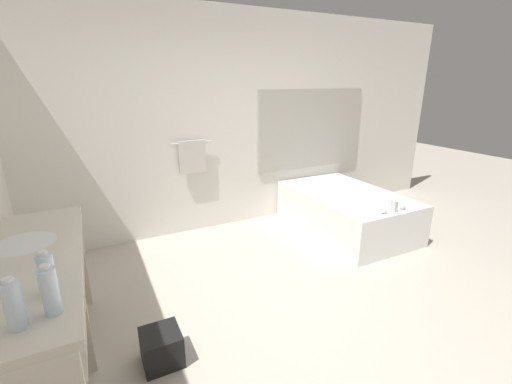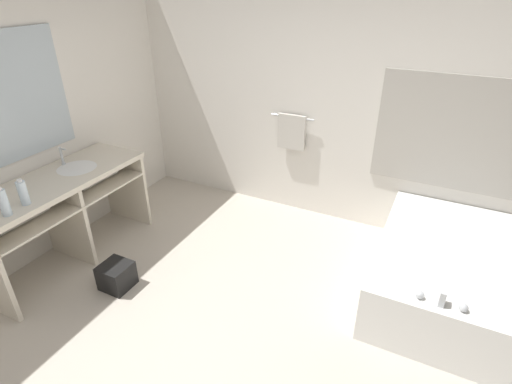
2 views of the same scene
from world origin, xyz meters
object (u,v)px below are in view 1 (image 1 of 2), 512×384
at_px(water_bottle_2, 47,274).
at_px(water_bottle_3, 14,305).
at_px(waste_bin, 162,347).
at_px(bathtub, 346,209).
at_px(water_bottle_1, 50,291).

height_order(water_bottle_2, water_bottle_3, water_bottle_3).
bearing_deg(waste_bin, water_bottle_3, -140.46).
distance_m(water_bottle_2, water_bottle_3, 0.24).
xyz_separation_m(water_bottle_3, waste_bin, (0.62, 0.51, -0.88)).
height_order(bathtub, water_bottle_2, water_bottle_2).
bearing_deg(water_bottle_2, bathtub, 25.36).
bearing_deg(bathtub, waste_bin, -155.43).
relative_size(water_bottle_2, water_bottle_3, 0.95).
distance_m(bathtub, water_bottle_3, 3.73).
relative_size(water_bottle_3, waste_bin, 0.90).
xyz_separation_m(bathtub, waste_bin, (-2.62, -1.20, -0.16)).
bearing_deg(water_bottle_1, bathtub, 28.11).
distance_m(bathtub, water_bottle_1, 3.61).
relative_size(water_bottle_1, water_bottle_2, 1.07).
bearing_deg(water_bottle_1, waste_bin, 43.27).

